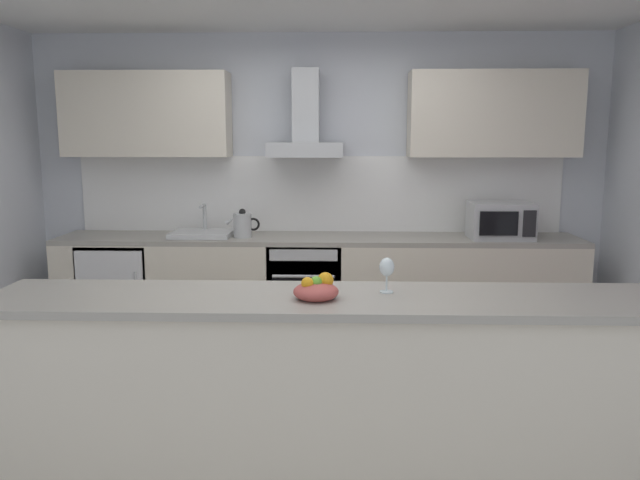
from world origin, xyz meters
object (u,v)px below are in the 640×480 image
Objects in this scene: range_hood at (306,129)px; sink at (202,233)px; microwave at (500,220)px; kettle at (243,225)px; oven at (306,288)px; wine_glass at (387,268)px; fruit_bowl at (316,290)px; refrigerator at (122,291)px.

sink is at bearing -172.24° from range_hood.
microwave is 1.00× the size of sink.
sink is at bearing 172.75° from kettle.
range_hood is at bearing 90.00° from oven.
sink reaches higher than oven.
wine_glass is (1.04, -2.02, 0.07)m from kettle.
kettle is (0.35, -0.04, 0.08)m from sink.
sink is 2.27× the size of fruit_bowl.
wine_glass is at bearing -62.74° from kettle.
microwave is at bearing -0.45° from refrigerator.
wine_glass is (2.09, -2.05, 0.65)m from refrigerator.
sink is (-0.87, 0.01, 0.47)m from oven.
kettle is at bearing 117.26° from wine_glass.
fruit_bowl is (-0.35, -0.13, -0.08)m from wine_glass.
microwave is (3.17, -0.03, 0.62)m from refrigerator.
range_hood is at bearing 7.76° from sink.
sink is (-2.47, 0.04, -0.12)m from microwave.
wine_glass is (0.52, -2.18, -0.71)m from range_hood.
oven is at bearing 94.53° from fruit_bowl.
range_hood is at bearing 4.82° from refrigerator.
wine_glass is at bearing -56.00° from sink.
fruit_bowl is at bearing -85.47° from oven.
refrigerator is 1.20m from kettle.
refrigerator is at bearing 135.57° from wine_glass.
microwave is at bearing 56.45° from fruit_bowl.
kettle is (1.05, -0.03, 0.58)m from refrigerator.
wine_glass is (-1.08, -2.02, 0.02)m from microwave.
microwave reaches higher than sink.
sink is 1.73× the size of kettle.
range_hood is 2.35m from wine_glass.
fruit_bowl is (1.74, -2.18, 0.57)m from refrigerator.
oven is 1.33m from range_hood.
kettle is at bearing 107.84° from fruit_bowl.
range_hood is (-0.00, 0.13, 1.33)m from oven.
sink is at bearing 179.10° from microwave.
microwave is 2.12m from kettle.
microwave is 2.81× the size of wine_glass.
oven is 0.99m from sink.
range_hood reaches higher than oven.
microwave is at bearing -1.00° from oven.
oven is 2.77× the size of kettle.
kettle is 1.31× the size of fruit_bowl.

